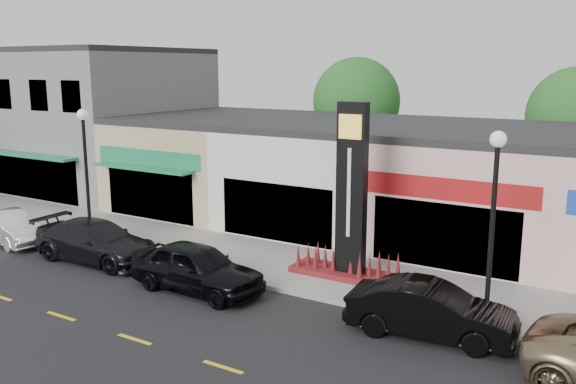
% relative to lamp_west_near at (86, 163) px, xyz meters
% --- Properties ---
extents(ground, '(120.00, 120.00, 0.00)m').
position_rel_lamp_west_near_xyz_m(ground, '(8.00, -2.50, -3.48)').
color(ground, black).
rests_on(ground, ground).
extents(sidewalk, '(52.00, 4.30, 0.15)m').
position_rel_lamp_west_near_xyz_m(sidewalk, '(8.00, 1.85, -3.40)').
color(sidewalk, gray).
rests_on(sidewalk, ground).
extents(curb, '(52.00, 0.20, 0.15)m').
position_rel_lamp_west_near_xyz_m(curb, '(8.00, -0.40, -3.40)').
color(curb, gray).
rests_on(curb, ground).
extents(building_grey_2story, '(12.00, 10.95, 8.30)m').
position_rel_lamp_west_near_xyz_m(building_grey_2story, '(-10.00, 8.98, 0.67)').
color(building_grey_2story, slate).
rests_on(building_grey_2story, ground).
extents(shop_beige, '(7.00, 10.85, 4.80)m').
position_rel_lamp_west_near_xyz_m(shop_beige, '(-0.50, 8.96, -1.08)').
color(shop_beige, tan).
rests_on(shop_beige, ground).
extents(shop_cream, '(7.00, 10.01, 4.80)m').
position_rel_lamp_west_near_xyz_m(shop_cream, '(6.50, 8.97, -1.08)').
color(shop_cream, beige).
rests_on(shop_cream, ground).
extents(shop_pink_w, '(7.00, 10.01, 4.80)m').
position_rel_lamp_west_near_xyz_m(shop_pink_w, '(13.50, 8.97, -1.08)').
color(shop_pink_w, beige).
rests_on(shop_pink_w, ground).
extents(tree_rear_west, '(5.20, 5.20, 7.83)m').
position_rel_lamp_west_near_xyz_m(tree_rear_west, '(4.00, 17.00, 1.74)').
color(tree_rear_west, '#382619').
rests_on(tree_rear_west, ground).
extents(tree_rear_mid, '(4.80, 4.80, 7.29)m').
position_rel_lamp_west_near_xyz_m(tree_rear_mid, '(16.00, 17.00, 1.41)').
color(tree_rear_mid, '#382619').
rests_on(tree_rear_mid, ground).
extents(lamp_west_near, '(0.44, 0.44, 5.47)m').
position_rel_lamp_west_near_xyz_m(lamp_west_near, '(0.00, 0.00, 0.00)').
color(lamp_west_near, black).
rests_on(lamp_west_near, sidewalk).
extents(lamp_east_near, '(0.44, 0.44, 5.47)m').
position_rel_lamp_west_near_xyz_m(lamp_east_near, '(16.00, 0.00, 0.00)').
color(lamp_east_near, black).
rests_on(lamp_east_near, sidewalk).
extents(pylon_sign, '(4.20, 1.30, 6.00)m').
position_rel_lamp_west_near_xyz_m(pylon_sign, '(11.00, 1.70, -1.20)').
color(pylon_sign, '#5C0F21').
rests_on(pylon_sign, sidewalk).
extents(car_white_van, '(2.07, 4.27, 1.35)m').
position_rel_lamp_west_near_xyz_m(car_white_van, '(-3.20, -1.50, -2.80)').
color(car_white_van, white).
rests_on(car_white_van, ground).
extents(car_dark_sedan, '(2.29, 5.35, 1.54)m').
position_rel_lamp_west_near_xyz_m(car_dark_sedan, '(1.79, -1.27, -2.71)').
color(car_dark_sedan, black).
rests_on(car_dark_sedan, ground).
extents(car_black_sedan, '(2.06, 4.80, 1.62)m').
position_rel_lamp_west_near_xyz_m(car_black_sedan, '(7.11, -1.78, -2.67)').
color(car_black_sedan, black).
rests_on(car_black_sedan, ground).
extents(car_black_conv, '(2.05, 4.70, 1.50)m').
position_rel_lamp_west_near_xyz_m(car_black_conv, '(14.80, -1.16, -2.72)').
color(car_black_conv, black).
rests_on(car_black_conv, ground).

